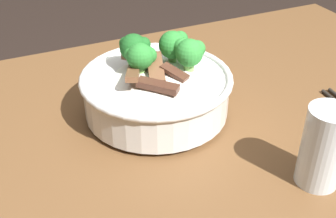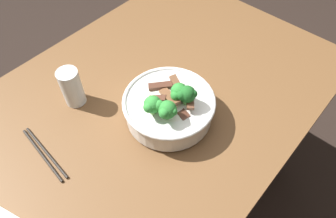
# 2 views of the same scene
# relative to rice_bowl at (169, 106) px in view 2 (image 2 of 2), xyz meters

# --- Properties ---
(ground) EXTENTS (10.00, 10.00, 0.00)m
(ground) POSITION_rel_rice_bowl_xyz_m (-0.00, -0.09, -0.84)
(ground) COLOR black
(dining_table) EXTENTS (1.25, 0.83, 0.79)m
(dining_table) POSITION_rel_rice_bowl_xyz_m (-0.00, -0.09, -0.20)
(dining_table) COLOR brown
(dining_table) RESTS_ON ground
(rice_bowl) EXTENTS (0.26, 0.26, 0.14)m
(rice_bowl) POSITION_rel_rice_bowl_xyz_m (0.00, 0.00, 0.00)
(rice_bowl) COLOR white
(rice_bowl) RESTS_ON dining_table
(drinking_glass) EXTENTS (0.06, 0.06, 0.12)m
(drinking_glass) POSITION_rel_rice_bowl_xyz_m (0.14, -0.25, 0.00)
(drinking_glass) COLOR white
(drinking_glass) RESTS_ON dining_table
(chopsticks_pair) EXTENTS (0.04, 0.21, 0.01)m
(chopsticks_pair) POSITION_rel_rice_bowl_xyz_m (0.31, -0.17, -0.05)
(chopsticks_pair) COLOR #28231E
(chopsticks_pair) RESTS_ON dining_table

